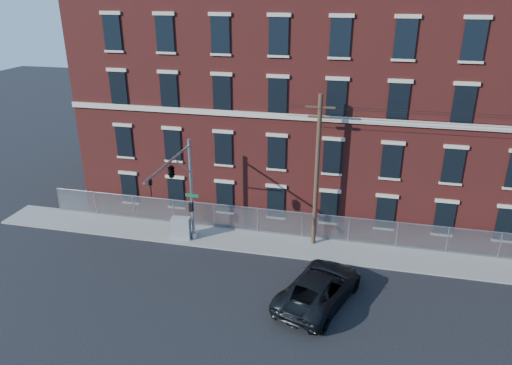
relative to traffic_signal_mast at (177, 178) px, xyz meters
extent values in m
plane|color=black|center=(6.00, -2.18, -5.39)|extent=(140.00, 140.00, 0.00)
cube|color=gray|center=(18.00, 2.82, -5.33)|extent=(65.00, 3.00, 0.12)
cube|color=maroon|center=(18.00, 11.82, 2.61)|extent=(55.00, 14.00, 16.00)
cube|color=#BAB09B|center=(18.00, 4.74, 2.91)|extent=(55.00, 0.18, 0.35)
cube|color=black|center=(-5.83, 4.76, -3.19)|extent=(1.20, 0.10, 2.20)
cube|color=black|center=(-5.83, 4.76, 0.41)|extent=(1.20, 0.10, 2.20)
cube|color=black|center=(-5.83, 4.76, 4.21)|extent=(1.20, 0.10, 2.20)
cube|color=black|center=(-5.83, 4.76, 7.81)|extent=(1.20, 0.10, 2.20)
cube|color=black|center=(-2.17, 4.76, -3.19)|extent=(1.20, 0.10, 2.20)
cube|color=black|center=(-2.17, 4.76, 0.41)|extent=(1.20, 0.10, 2.20)
cube|color=black|center=(-2.17, 4.76, 4.21)|extent=(1.20, 0.10, 2.20)
cube|color=black|center=(-2.17, 4.76, 7.81)|extent=(1.20, 0.10, 2.20)
cube|color=black|center=(1.50, 4.76, -3.19)|extent=(1.20, 0.10, 2.20)
cube|color=black|center=(1.50, 4.76, 0.41)|extent=(1.20, 0.10, 2.20)
cube|color=black|center=(1.50, 4.76, 4.21)|extent=(1.20, 0.10, 2.20)
cube|color=black|center=(1.50, 4.76, 7.81)|extent=(1.20, 0.10, 2.20)
cube|color=black|center=(5.17, 4.76, -3.19)|extent=(1.20, 0.10, 2.20)
cube|color=black|center=(5.17, 4.76, 0.41)|extent=(1.20, 0.10, 2.20)
cube|color=black|center=(5.17, 4.76, 4.21)|extent=(1.20, 0.10, 2.20)
cube|color=black|center=(5.17, 4.76, 7.81)|extent=(1.20, 0.10, 2.20)
cube|color=black|center=(8.83, 4.76, -3.19)|extent=(1.20, 0.10, 2.20)
cube|color=black|center=(8.83, 4.76, 0.41)|extent=(1.20, 0.10, 2.20)
cube|color=black|center=(8.83, 4.76, 4.21)|extent=(1.20, 0.10, 2.20)
cube|color=black|center=(8.83, 4.76, 7.81)|extent=(1.20, 0.10, 2.20)
cube|color=black|center=(12.50, 4.76, -3.19)|extent=(1.20, 0.10, 2.20)
cube|color=black|center=(12.50, 4.76, 0.41)|extent=(1.20, 0.10, 2.20)
cube|color=black|center=(12.50, 4.76, 4.21)|extent=(1.20, 0.10, 2.20)
cube|color=black|center=(12.50, 4.76, 7.81)|extent=(1.20, 0.10, 2.20)
cube|color=black|center=(16.17, 4.76, -3.19)|extent=(1.20, 0.10, 2.20)
cube|color=black|center=(16.17, 4.76, 0.41)|extent=(1.20, 0.10, 2.20)
cube|color=black|center=(16.17, 4.76, 4.21)|extent=(1.20, 0.10, 2.20)
cube|color=black|center=(16.17, 4.76, 7.81)|extent=(1.20, 0.10, 2.20)
cube|color=black|center=(19.83, 4.76, -3.19)|extent=(1.20, 0.10, 2.20)
cube|color=#A5A8AD|center=(18.00, 4.12, -4.37)|extent=(59.00, 0.02, 1.80)
cylinder|color=#9EA0A5|center=(18.00, 4.12, -3.47)|extent=(59.00, 0.04, 0.04)
cylinder|color=#9EA0A5|center=(-11.50, 4.12, -4.37)|extent=(0.06, 0.06, 1.85)
cylinder|color=#9EA0A5|center=(-8.39, 4.12, -4.37)|extent=(0.06, 0.06, 1.85)
cylinder|color=#9EA0A5|center=(-5.29, 4.12, -4.37)|extent=(0.06, 0.06, 1.85)
cylinder|color=#9EA0A5|center=(-2.18, 4.12, -4.37)|extent=(0.06, 0.06, 1.85)
cylinder|color=#9EA0A5|center=(0.92, 4.12, -4.37)|extent=(0.06, 0.06, 1.85)
cylinder|color=#9EA0A5|center=(4.03, 4.12, -4.37)|extent=(0.06, 0.06, 1.85)
cylinder|color=#9EA0A5|center=(7.13, 4.12, -4.37)|extent=(0.06, 0.06, 1.85)
cylinder|color=#9EA0A5|center=(10.24, 4.12, -4.37)|extent=(0.06, 0.06, 1.85)
cylinder|color=#9EA0A5|center=(13.34, 4.12, -4.37)|extent=(0.06, 0.06, 1.85)
cylinder|color=#9EA0A5|center=(16.45, 4.12, -4.37)|extent=(0.06, 0.06, 1.85)
cylinder|color=#9EA0A5|center=(19.55, 4.12, -4.37)|extent=(0.06, 0.06, 1.85)
cylinder|color=#9EA0A5|center=(0.00, 2.32, -1.77)|extent=(0.22, 0.22, 7.00)
cylinder|color=#9EA0A5|center=(0.00, 2.32, -5.07)|extent=(0.50, 0.50, 0.40)
cylinder|color=#9EA0A5|center=(0.00, -0.93, 1.33)|extent=(0.14, 6.50, 0.14)
cylinder|color=#9EA0A5|center=(0.00, 1.12, 0.33)|extent=(0.08, 2.18, 1.56)
cube|color=#0C592D|center=(0.05, 2.17, -2.07)|extent=(0.90, 0.03, 0.22)
cube|color=black|center=(0.00, 2.07, -2.87)|extent=(0.25, 0.25, 0.60)
imported|color=black|center=(0.00, -3.48, 0.78)|extent=(0.16, 0.20, 1.00)
imported|color=black|center=(0.00, -0.68, 0.78)|extent=(0.53, 2.48, 1.00)
cylinder|color=#442E22|center=(8.00, 3.42, -0.27)|extent=(0.28, 0.28, 10.00)
cube|color=#442E22|center=(8.00, 3.42, 3.93)|extent=(1.80, 0.12, 0.12)
cube|color=#442E22|center=(8.00, 3.42, 3.33)|extent=(1.40, 0.12, 0.12)
imported|color=black|center=(9.01, -2.73, -4.51)|extent=(4.91, 6.97, 1.77)
cube|color=gray|center=(-0.79, 2.02, -4.50)|extent=(1.30, 0.77, 1.54)
camera|label=1|loc=(10.53, -24.47, 10.47)|focal=33.25mm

